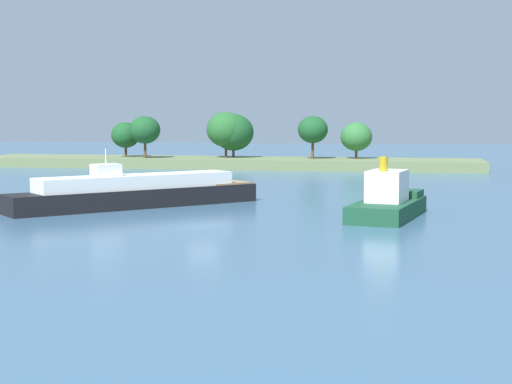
# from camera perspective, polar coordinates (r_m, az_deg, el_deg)

# --- Properties ---
(ground_plane) EXTENTS (400.00, 400.00, 0.00)m
(ground_plane) POSITION_cam_1_polar(r_m,az_deg,el_deg) (59.84, -3.96, -2.50)
(ground_plane) COLOR #3D607F
(treeline_island) EXTENTS (85.71, 13.90, 9.41)m
(treeline_island) POSITION_cam_1_polar(r_m,az_deg,el_deg) (131.52, -2.15, 2.99)
(treeline_island) COLOR #66754C
(treeline_island) RESTS_ON ground
(white_riverboat) EXTENTS (19.83, 20.48, 5.56)m
(white_riverboat) POSITION_cam_1_polar(r_m,az_deg,el_deg) (72.97, -8.78, 0.00)
(white_riverboat) COLOR black
(white_riverboat) RESTS_ON ground
(tugboat) EXTENTS (6.59, 12.41, 5.19)m
(tugboat) POSITION_cam_1_polar(r_m,az_deg,el_deg) (65.50, 9.74, -0.70)
(tugboat) COLOR #19472D
(tugboat) RESTS_ON ground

